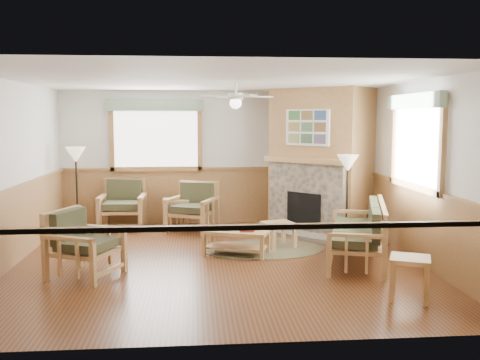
{
  "coord_description": "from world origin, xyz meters",
  "views": [
    {
      "loc": [
        -0.33,
        -7.89,
        2.15
      ],
      "look_at": [
        0.4,
        0.7,
        1.15
      ],
      "focal_mm": 40.0,
      "sensor_mm": 36.0,
      "label": 1
    }
  ],
  "objects": [
    {
      "name": "armchair_left",
      "position": [
        -1.82,
        -0.63,
        0.45
      ],
      "size": [
        1.07,
        1.07,
        0.91
      ],
      "primitive_type": null,
      "rotation": [
        0.0,
        0.0,
        1.15
      ],
      "color": "tan",
      "rests_on": "floor"
    },
    {
      "name": "window_right",
      "position": [
        2.96,
        -0.2,
        2.53
      ],
      "size": [
        0.16,
        1.9,
        1.5
      ],
      "primitive_type": null,
      "color": "white",
      "rests_on": "wall_right"
    },
    {
      "name": "armchair_back_right",
      "position": [
        -0.39,
        2.18,
        0.46
      ],
      "size": [
        1.07,
        1.07,
        0.92
      ],
      "primitive_type": null,
      "rotation": [
        0.0,
        0.0,
        -0.39
      ],
      "color": "tan",
      "rests_on": "floor"
    },
    {
      "name": "end_table_chairs",
      "position": [
        -0.71,
        2.55,
        0.29
      ],
      "size": [
        0.51,
        0.49,
        0.57
      ],
      "primitive_type": null,
      "rotation": [
        0.0,
        0.0,
        0.0
      ],
      "color": "tan",
      "rests_on": "floor"
    },
    {
      "name": "book_dark",
      "position": [
        0.16,
        0.41,
        0.43
      ],
      "size": [
        0.24,
        0.3,
        0.03
      ],
      "primitive_type": "cube",
      "rotation": [
        0.0,
        0.0,
        0.17
      ],
      "color": "black",
      "rests_on": "coffee_table"
    },
    {
      "name": "floor_lamp_right",
      "position": [
        2.22,
        0.81,
        0.77
      ],
      "size": [
        0.42,
        0.42,
        1.55
      ],
      "primitive_type": null,
      "rotation": [
        0.0,
        0.0,
        -0.21
      ],
      "color": "black",
      "rests_on": "floor"
    },
    {
      "name": "armchair_back_left",
      "position": [
        -1.74,
        2.55,
        0.47
      ],
      "size": [
        0.87,
        0.87,
        0.95
      ],
      "primitive_type": null,
      "rotation": [
        0.0,
        0.0,
        -0.03
      ],
      "color": "tan",
      "rests_on": "floor"
    },
    {
      "name": "fireplace",
      "position": [
        2.05,
        2.05,
        1.35
      ],
      "size": [
        3.11,
        3.11,
        2.7
      ],
      "primitive_type": null,
      "rotation": [
        0.0,
        0.0,
        -0.79
      ],
      "color": "#9A6D3F",
      "rests_on": "floor"
    },
    {
      "name": "braided_rug",
      "position": [
        0.77,
        0.65,
        0.01
      ],
      "size": [
        2.47,
        2.47,
        0.01
      ],
      "primitive_type": "cylinder",
      "rotation": [
        0.0,
        0.0,
        -0.29
      ],
      "color": "brown",
      "rests_on": "floor"
    },
    {
      "name": "sofa",
      "position": [
        2.08,
        -0.19,
        0.45
      ],
      "size": [
        2.09,
        1.33,
        0.89
      ],
      "primitive_type": null,
      "rotation": [
        0.0,
        0.0,
        -1.87
      ],
      "color": "tan",
      "rests_on": "floor"
    },
    {
      "name": "ceiling_fan",
      "position": [
        0.3,
        0.3,
        2.66
      ],
      "size": [
        1.59,
        1.59,
        0.36
      ],
      "primitive_type": null,
      "rotation": [
        0.0,
        0.0,
        0.35
      ],
      "color": "white",
      "rests_on": "ceiling"
    },
    {
      "name": "end_table_sofa",
      "position": [
        2.21,
        -1.9,
        0.26
      ],
      "size": [
        0.6,
        0.59,
        0.51
      ],
      "primitive_type": null,
      "rotation": [
        0.0,
        0.0,
        -0.41
      ],
      "color": "tan",
      "rests_on": "floor"
    },
    {
      "name": "ceiling",
      "position": [
        0.0,
        0.0,
        2.7
      ],
      "size": [
        6.0,
        6.0,
        0.01
      ],
      "primitive_type": "cube",
      "color": "white",
      "rests_on": "floor"
    },
    {
      "name": "floor",
      "position": [
        0.0,
        0.0,
        -0.01
      ],
      "size": [
        6.0,
        6.0,
        0.01
      ],
      "primitive_type": "cube",
      "color": "#572F18",
      "rests_on": "ground"
    },
    {
      "name": "wall_back",
      "position": [
        0.0,
        3.0,
        1.35
      ],
      "size": [
        6.0,
        0.02,
        2.7
      ],
      "primitive_type": "cube",
      "color": "silver",
      "rests_on": "floor"
    },
    {
      "name": "wall_front",
      "position": [
        0.0,
        -3.0,
        1.35
      ],
      "size": [
        6.0,
        0.02,
        2.7
      ],
      "primitive_type": "cube",
      "color": "silver",
      "rests_on": "floor"
    },
    {
      "name": "wainscot",
      "position": [
        0.0,
        0.0,
        0.55
      ],
      "size": [
        6.0,
        6.0,
        1.1
      ],
      "primitive_type": null,
      "color": "#9A6D3F",
      "rests_on": "floor"
    },
    {
      "name": "floor_lamp_left",
      "position": [
        -2.55,
        2.31,
        0.81
      ],
      "size": [
        0.44,
        0.44,
        1.62
      ],
      "primitive_type": null,
      "rotation": [
        0.0,
        0.0,
        0.19
      ],
      "color": "black",
      "rests_on": "floor"
    },
    {
      "name": "book_red",
      "position": [
        0.46,
        0.29,
        0.43
      ],
      "size": [
        0.23,
        0.31,
        0.03
      ],
      "primitive_type": "cube",
      "rotation": [
        0.0,
        0.0,
        0.04
      ],
      "color": "maroon",
      "rests_on": "coffee_table"
    },
    {
      "name": "coffee_table",
      "position": [
        0.31,
        0.34,
        0.2
      ],
      "size": [
        1.12,
        0.82,
        0.4
      ],
      "primitive_type": null,
      "rotation": [
        0.0,
        0.0,
        -0.36
      ],
      "color": "tan",
      "rests_on": "floor"
    },
    {
      "name": "footstool",
      "position": [
        1.06,
        0.81,
        0.21
      ],
      "size": [
        0.6,
        0.6,
        0.41
      ],
      "primitive_type": null,
      "rotation": [
        0.0,
        0.0,
        0.32
      ],
      "color": "tan",
      "rests_on": "floor"
    },
    {
      "name": "wall_right",
      "position": [
        3.0,
        0.0,
        1.35
      ],
      "size": [
        0.02,
        6.0,
        2.7
      ],
      "primitive_type": "cube",
      "color": "silver",
      "rests_on": "floor"
    },
    {
      "name": "window_back",
      "position": [
        -1.1,
        2.96,
        2.53
      ],
      "size": [
        1.9,
        0.16,
        1.5
      ],
      "primitive_type": null,
      "color": "white",
      "rests_on": "wall_back"
    },
    {
      "name": "wall_left",
      "position": [
        -3.0,
        0.0,
        1.35
      ],
      "size": [
        0.02,
        6.0,
        2.7
      ],
      "primitive_type": "cube",
      "color": "silver",
      "rests_on": "floor"
    }
  ]
}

